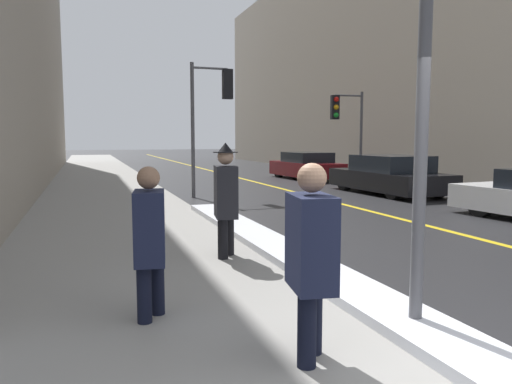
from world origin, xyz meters
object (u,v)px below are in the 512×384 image
Objects in this scene: traffic_light_far at (345,118)px; pedestrian_with_shoulder_bag at (150,236)px; pedestrian_in_glasses at (226,195)px; parked_car_maroon at (306,166)px; traffic_light_near at (214,101)px; pedestrian_trailing at (311,253)px; parked_car_black at (389,176)px.

pedestrian_with_shoulder_bag is at bearing 57.95° from traffic_light_far.
parked_car_maroon is at bearing 159.76° from pedestrian_in_glasses.
traffic_light_far is at bearing 18.25° from traffic_light_near.
traffic_light_near reaches higher than pedestrian_with_shoulder_bag.
traffic_light_far reaches higher than pedestrian_in_glasses.
traffic_light_far is 3.79m from parked_car_maroon.
parked_car_maroon is (5.49, 5.21, -2.36)m from traffic_light_near.
pedestrian_with_shoulder_bag is 17.53m from parked_car_maroon.
traffic_light_near is at bearing 176.10° from pedestrian_in_glasses.
parked_car_maroon is at bearing -84.00° from traffic_light_far.
traffic_light_near is at bearing 130.01° from parked_car_maroon.
traffic_light_far is 14.98m from pedestrian_with_shoulder_bag.
traffic_light_near is at bearing 23.66° from traffic_light_far.
pedestrian_trailing is at bearing 151.99° from parked_car_maroon.
parked_car_black is (7.37, 6.73, -0.36)m from pedestrian_in_glasses.
pedestrian_with_shoulder_bag is 0.88× the size of pedestrian_in_glasses.
pedestrian_in_glasses is at bearing 130.74° from parked_car_black.
traffic_light_near is 1.14× the size of traffic_light_far.
parked_car_black is at bearing 141.43° from pedestrian_in_glasses.
pedestrian_in_glasses is 9.98m from parked_car_black.
pedestrian_with_shoulder_bag is (-8.78, -12.02, -1.72)m from traffic_light_far.
pedestrian_trailing is (-2.09, -11.40, -2.03)m from traffic_light_near.
pedestrian_in_glasses reaches higher than parked_car_maroon.
parked_car_maroon is at bearing -0.87° from parked_car_black.
parked_car_black is (8.76, 8.98, -0.25)m from pedestrian_with_shoulder_bag.
pedestrian_in_glasses reaches higher than pedestrian_trailing.
traffic_light_far is at bearing 152.87° from pedestrian_with_shoulder_bag.
pedestrian_with_shoulder_bag is at bearing -22.79° from pedestrian_in_glasses.
traffic_light_near is 6.14m from parked_car_black.
traffic_light_near reaches higher than pedestrian_in_glasses.
traffic_light_far is (5.60, 1.99, -0.36)m from traffic_light_near.
traffic_light_near is 2.65× the size of pedestrian_with_shoulder_bag.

